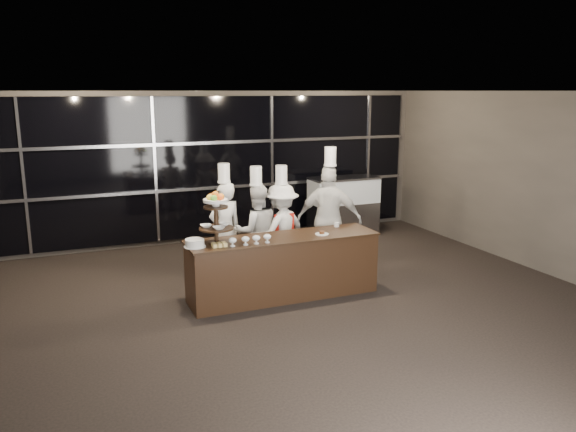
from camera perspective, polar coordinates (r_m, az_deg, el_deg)
name	(u,v)px	position (r m, az deg, el deg)	size (l,w,h in m)	color
room	(324,218)	(6.80, 3.72, -0.17)	(10.00, 10.00, 10.00)	black
window_wall	(216,167)	(11.37, -7.37, 4.93)	(8.60, 0.10, 2.80)	black
buffet_counter	(283,266)	(8.32, -0.48, -5.14)	(2.84, 0.74, 0.92)	black
display_stand	(216,214)	(7.78, -7.33, 0.17)	(0.48, 0.48, 0.74)	black
compotes	(250,239)	(7.77, -3.84, -2.32)	(0.62, 0.11, 0.12)	silver
layer_cake	(195,243)	(7.74, -9.46, -2.74)	(0.30, 0.30, 0.11)	white
pastry_squares	(219,245)	(7.72, -7.00, -2.92)	(0.20, 0.13, 0.05)	#E0C06D
small_plate	(322,233)	(8.32, 3.46, -1.78)	(0.20, 0.20, 0.05)	white
chef_cup	(337,224)	(8.81, 4.96, -0.86)	(0.08, 0.08, 0.07)	white
display_case	(344,203)	(11.86, 5.66, 1.30)	(1.44, 0.63, 1.24)	#A5A5AA
chef_a	(225,228)	(9.18, -6.39, -1.21)	(0.65, 0.51, 1.88)	white
chef_b	(257,230)	(9.15, -3.21, -1.45)	(0.80, 0.65, 1.83)	silver
chef_c	(281,228)	(9.27, -0.67, -1.28)	(1.13, 0.91, 1.83)	white
chef_d	(329,219)	(9.29, 4.22, -0.33)	(1.14, 0.94, 2.12)	silver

